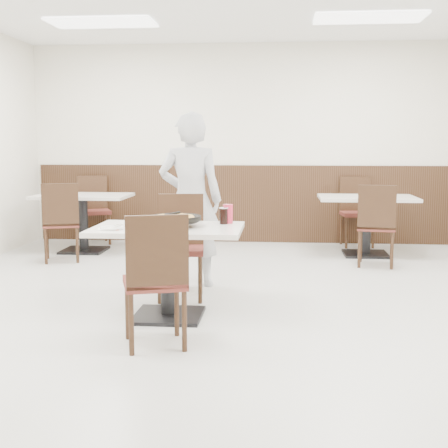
# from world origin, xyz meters

# --- Properties ---
(floor) EXTENTS (7.00, 7.00, 0.00)m
(floor) POSITION_xyz_m (0.00, 0.00, 0.00)
(floor) COLOR #AAAAA5
(floor) RESTS_ON ground
(wall_back) EXTENTS (6.00, 0.04, 2.80)m
(wall_back) POSITION_xyz_m (0.00, 3.50, 1.40)
(wall_back) COLOR silver
(wall_back) RESTS_ON floor
(wall_front) EXTENTS (6.00, 0.04, 2.80)m
(wall_front) POSITION_xyz_m (0.00, -3.50, 1.40)
(wall_front) COLOR silver
(wall_front) RESTS_ON floor
(wainscot_back) EXTENTS (5.90, 0.03, 1.10)m
(wainscot_back) POSITION_xyz_m (0.00, 3.48, 0.55)
(wainscot_back) COLOR black
(wainscot_back) RESTS_ON floor
(fluo_panel_c) EXTENTS (1.20, 0.60, 0.02)m
(fluo_panel_c) POSITION_xyz_m (-1.50, 1.80, 2.78)
(fluo_panel_c) COLOR white
(fluo_panel_c) RESTS_ON ceiling
(fluo_panel_d) EXTENTS (1.20, 0.60, 0.02)m
(fluo_panel_d) POSITION_xyz_m (1.50, 1.80, 2.78)
(fluo_panel_d) COLOR white
(fluo_panel_d) RESTS_ON ceiling
(main_table) EXTENTS (1.25, 0.88, 0.75)m
(main_table) POSITION_xyz_m (-0.35, -0.48, 0.38)
(main_table) COLOR white
(main_table) RESTS_ON floor
(chair_near) EXTENTS (0.53, 0.53, 0.95)m
(chair_near) POSITION_xyz_m (-0.32, -1.18, 0.47)
(chair_near) COLOR black
(chair_near) RESTS_ON floor
(chair_far) EXTENTS (0.47, 0.47, 0.95)m
(chair_far) POSITION_xyz_m (-0.35, 0.14, 0.47)
(chair_far) COLOR black
(chair_far) RESTS_ON floor
(trivet) EXTENTS (0.14, 0.14, 0.04)m
(trivet) POSITION_xyz_m (-0.31, -0.53, 0.77)
(trivet) COLOR black
(trivet) RESTS_ON main_table
(pizza_pan) EXTENTS (0.38, 0.38, 0.01)m
(pizza_pan) POSITION_xyz_m (-0.29, -0.46, 0.79)
(pizza_pan) COLOR black
(pizza_pan) RESTS_ON trivet
(pizza) EXTENTS (0.33, 0.33, 0.02)m
(pizza) POSITION_xyz_m (-0.29, -0.51, 0.81)
(pizza) COLOR gold
(pizza) RESTS_ON pizza_pan
(pizza_server) EXTENTS (0.09, 0.10, 0.00)m
(pizza_server) POSITION_xyz_m (-0.29, -0.53, 0.84)
(pizza_server) COLOR silver
(pizza_server) RESTS_ON pizza
(napkin) EXTENTS (0.19, 0.19, 0.00)m
(napkin) POSITION_xyz_m (-0.79, -0.64, 0.75)
(napkin) COLOR white
(napkin) RESTS_ON main_table
(side_plate) EXTENTS (0.20, 0.20, 0.01)m
(side_plate) POSITION_xyz_m (-0.76, -0.65, 0.76)
(side_plate) COLOR white
(side_plate) RESTS_ON napkin
(fork) EXTENTS (0.03, 0.15, 0.00)m
(fork) POSITION_xyz_m (-0.72, -0.62, 0.77)
(fork) COLOR silver
(fork) RESTS_ON side_plate
(cola_glass) EXTENTS (0.07, 0.07, 0.13)m
(cola_glass) POSITION_xyz_m (0.08, -0.27, 0.81)
(cola_glass) COLOR black
(cola_glass) RESTS_ON main_table
(red_cup) EXTENTS (0.09, 0.09, 0.16)m
(red_cup) POSITION_xyz_m (0.11, -0.21, 0.83)
(red_cup) COLOR #C7213E
(red_cup) RESTS_ON main_table
(diner_person) EXTENTS (0.65, 0.44, 1.72)m
(diner_person) POSITION_xyz_m (-0.33, 0.69, 0.86)
(diner_person) COLOR silver
(diner_person) RESTS_ON floor
(bg_table_left) EXTENTS (1.30, 0.95, 0.75)m
(bg_table_left) POSITION_xyz_m (-2.01, 2.49, 0.38)
(bg_table_left) COLOR white
(bg_table_left) RESTS_ON floor
(bg_chair_left_near) EXTENTS (0.53, 0.53, 0.95)m
(bg_chair_left_near) POSITION_xyz_m (-2.07, 1.83, 0.47)
(bg_chair_left_near) COLOR black
(bg_chair_left_near) RESTS_ON floor
(bg_chair_left_far) EXTENTS (0.56, 0.56, 0.95)m
(bg_chair_left_far) POSITION_xyz_m (-2.06, 3.14, 0.47)
(bg_chair_left_far) COLOR black
(bg_chair_left_far) RESTS_ON floor
(bg_table_right) EXTENTS (1.28, 0.92, 0.75)m
(bg_table_right) POSITION_xyz_m (1.64, 2.55, 0.38)
(bg_table_right) COLOR white
(bg_table_right) RESTS_ON floor
(bg_chair_right_near) EXTENTS (0.48, 0.48, 0.95)m
(bg_chair_right_near) POSITION_xyz_m (1.66, 1.87, 0.47)
(bg_chair_right_near) COLOR black
(bg_chair_right_near) RESTS_ON floor
(bg_chair_right_far) EXTENTS (0.46, 0.46, 0.95)m
(bg_chair_right_far) POSITION_xyz_m (1.61, 3.23, 0.47)
(bg_chair_right_far) COLOR black
(bg_chair_right_far) RESTS_ON floor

